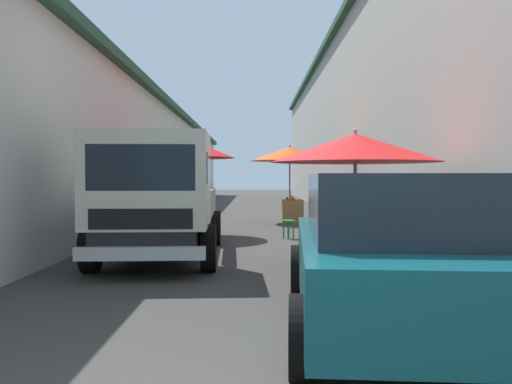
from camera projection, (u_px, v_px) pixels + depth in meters
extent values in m
plane|color=#3D3A38|center=(252.00, 225.00, 15.43)|extent=(90.00, 90.00, 0.00)
cube|color=beige|center=(55.00, 159.00, 17.58)|extent=(49.50, 7.00, 4.09)
cube|color=#284C38|center=(54.00, 95.00, 17.52)|extent=(49.80, 7.50, 0.24)
cube|color=#A39E93|center=(449.00, 117.00, 17.61)|extent=(49.50, 7.00, 6.95)
cube|color=#284C38|center=(450.00, 11.00, 17.51)|extent=(49.80, 7.50, 0.24)
cylinder|color=#9E9EA3|center=(290.00, 185.00, 16.31)|extent=(0.06, 0.06, 2.38)
cone|color=#D84C14|center=(290.00, 154.00, 16.28)|extent=(2.55, 2.55, 0.44)
sphere|color=#9E9EA3|center=(290.00, 146.00, 16.27)|extent=(0.07, 0.07, 0.07)
cube|color=#9E7547|center=(292.00, 211.00, 16.39)|extent=(0.86, 0.64, 0.71)
sphere|color=orange|center=(291.00, 197.00, 16.46)|extent=(0.09, 0.09, 0.09)
sphere|color=orange|center=(292.00, 199.00, 16.28)|extent=(0.09, 0.09, 0.09)
sphere|color=orange|center=(294.00, 198.00, 16.40)|extent=(0.09, 0.09, 0.09)
sphere|color=orange|center=(287.00, 198.00, 16.48)|extent=(0.09, 0.09, 0.09)
sphere|color=orange|center=(290.00, 198.00, 16.41)|extent=(0.09, 0.09, 0.09)
sphere|color=orange|center=(294.00, 199.00, 16.25)|extent=(0.09, 0.09, 0.09)
cylinder|color=#9E9EA3|center=(355.00, 202.00, 7.88)|extent=(0.06, 0.06, 2.09)
cone|color=red|center=(355.00, 148.00, 7.86)|extent=(2.59, 2.59, 0.44)
sphere|color=#9E9EA3|center=(355.00, 131.00, 7.85)|extent=(0.07, 0.07, 0.07)
cube|color=brown|center=(366.00, 241.00, 8.13)|extent=(0.83, 0.66, 0.84)
sphere|color=orange|center=(372.00, 210.00, 8.35)|extent=(0.09, 0.09, 0.09)
sphere|color=orange|center=(352.00, 207.00, 8.29)|extent=(0.09, 0.09, 0.09)
sphere|color=orange|center=(372.00, 211.00, 8.15)|extent=(0.09, 0.09, 0.09)
sphere|color=orange|center=(363.00, 211.00, 8.04)|extent=(0.09, 0.09, 0.09)
sphere|color=orange|center=(377.00, 212.00, 7.83)|extent=(0.09, 0.09, 0.09)
sphere|color=orange|center=(357.00, 211.00, 8.17)|extent=(0.09, 0.09, 0.09)
cylinder|color=#9E9EA3|center=(184.00, 187.00, 12.31)|extent=(0.06, 0.06, 2.39)
cone|color=red|center=(184.00, 147.00, 12.29)|extent=(2.44, 2.44, 0.50)
sphere|color=#9E9EA3|center=(184.00, 135.00, 12.28)|extent=(0.07, 0.07, 0.07)
cube|color=brown|center=(188.00, 220.00, 12.12)|extent=(0.72, 0.74, 0.84)
sphere|color=orange|center=(187.00, 200.00, 12.26)|extent=(0.09, 0.09, 0.09)
sphere|color=orange|center=(194.00, 200.00, 11.97)|extent=(0.09, 0.09, 0.09)
sphere|color=orange|center=(188.00, 200.00, 11.98)|extent=(0.09, 0.09, 0.09)
sphere|color=orange|center=(187.00, 198.00, 12.25)|extent=(0.09, 0.09, 0.09)
cube|color=#0F4C56|center=(392.00, 267.00, 4.87)|extent=(4.02, 2.02, 0.64)
cube|color=#19232D|center=(395.00, 205.00, 4.70)|extent=(2.45, 1.69, 0.56)
cube|color=black|center=(364.00, 259.00, 6.78)|extent=(0.23, 1.65, 0.20)
cube|color=silver|center=(319.00, 237.00, 6.84)|extent=(0.08, 0.24, 0.14)
cube|color=silver|center=(409.00, 238.00, 6.75)|extent=(0.08, 0.24, 0.14)
cylinder|color=black|center=(299.00, 270.00, 6.26)|extent=(0.61, 0.25, 0.60)
cylinder|color=black|center=(444.00, 271.00, 6.14)|extent=(0.61, 0.25, 0.60)
cylinder|color=black|center=(303.00, 337.00, 3.62)|extent=(0.61, 0.25, 0.60)
cube|color=black|center=(164.00, 228.00, 9.36)|extent=(4.86, 1.67, 0.36)
cube|color=beige|center=(150.00, 180.00, 7.70)|extent=(1.61, 1.81, 1.40)
cube|color=#19232D|center=(141.00, 167.00, 6.96)|extent=(0.12, 1.47, 0.63)
cube|color=#19232D|center=(150.00, 168.00, 7.70)|extent=(1.12, 1.82, 0.45)
cube|color=black|center=(141.00, 219.00, 6.97)|extent=(0.12, 1.40, 0.28)
cube|color=silver|center=(140.00, 254.00, 6.90)|extent=(0.19, 1.75, 0.18)
cube|color=gray|center=(211.00, 202.00, 10.20)|extent=(3.16, 0.19, 0.50)
cube|color=gray|center=(127.00, 202.00, 10.12)|extent=(3.16, 0.19, 0.50)
cube|color=gray|center=(178.00, 199.00, 11.71)|extent=(0.13, 1.65, 0.50)
cylinder|color=black|center=(209.00, 248.00, 7.77)|extent=(0.73, 0.25, 0.72)
cylinder|color=black|center=(91.00, 249.00, 7.69)|extent=(0.73, 0.25, 0.72)
cylinder|color=black|center=(215.00, 228.00, 10.84)|extent=(0.73, 0.25, 0.72)
cylinder|color=black|center=(131.00, 228.00, 10.76)|extent=(0.73, 0.25, 0.72)
cylinder|color=navy|center=(348.00, 215.00, 14.39)|extent=(0.14, 0.14, 0.75)
cylinder|color=navy|center=(343.00, 215.00, 14.48)|extent=(0.14, 0.14, 0.75)
cube|color=#B73333|center=(345.00, 191.00, 14.42)|extent=(0.43, 0.47, 0.56)
sphere|color=#A57A5B|center=(345.00, 177.00, 14.40)|extent=(0.21, 0.21, 0.21)
cylinder|color=#B73333|center=(354.00, 190.00, 14.25)|extent=(0.08, 0.08, 0.51)
cylinder|color=#B73333|center=(337.00, 190.00, 14.58)|extent=(0.08, 0.08, 0.51)
cylinder|color=black|center=(183.00, 211.00, 18.21)|extent=(0.45, 0.14, 0.44)
cylinder|color=black|center=(182.00, 214.00, 16.96)|extent=(0.45, 0.16, 0.44)
cube|color=black|center=(183.00, 211.00, 17.53)|extent=(0.93, 0.38, 0.08)
ellipsoid|color=black|center=(182.00, 201.00, 17.23)|extent=(0.58, 0.32, 0.20)
cube|color=black|center=(183.00, 199.00, 18.14)|extent=(0.17, 0.33, 0.56)
cylinder|color=silver|center=(183.00, 196.00, 18.07)|extent=(0.28, 0.09, 0.68)
cylinder|color=black|center=(183.00, 186.00, 17.98)|extent=(0.55, 0.10, 0.04)
cylinder|color=#1E8C3F|center=(288.00, 221.00, 11.91)|extent=(0.30, 0.30, 0.03)
cylinder|color=#1E8C3F|center=(288.00, 229.00, 12.03)|extent=(0.04, 0.04, 0.42)
cylinder|color=#1E8C3F|center=(284.00, 230.00, 11.91)|extent=(0.04, 0.04, 0.42)
cylinder|color=#1E8C3F|center=(289.00, 230.00, 11.80)|extent=(0.04, 0.04, 0.42)
cylinder|color=#1E8C3F|center=(293.00, 230.00, 11.92)|extent=(0.04, 0.04, 0.42)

